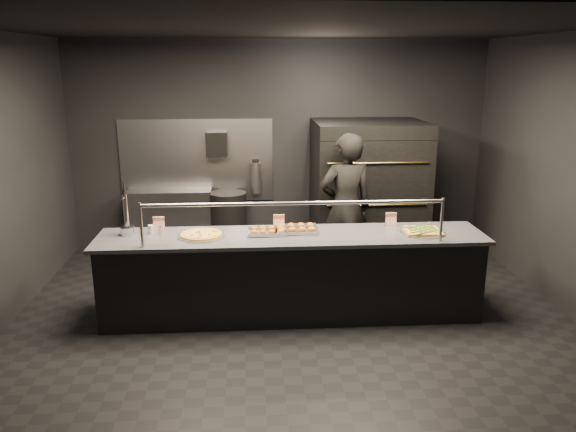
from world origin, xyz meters
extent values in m
plane|color=black|center=(0.00, 0.00, 0.00)|extent=(6.00, 6.00, 0.00)
plane|color=black|center=(0.00, 0.00, 3.00)|extent=(6.00, 6.00, 0.00)
cube|color=black|center=(0.00, 2.50, 1.50)|extent=(6.00, 0.04, 3.00)
cube|color=black|center=(0.00, -2.50, 1.50)|extent=(6.00, 0.04, 3.00)
cube|color=black|center=(3.00, 0.00, 1.50)|extent=(0.04, 5.00, 3.00)
cube|color=#99999E|center=(-1.20, 2.48, 1.30)|extent=(2.20, 0.02, 1.20)
cube|color=black|center=(0.00, 0.00, 0.44)|extent=(4.00, 0.70, 0.88)
cube|color=#3B3B41|center=(0.00, 0.00, 0.90)|extent=(4.10, 0.78, 0.04)
cylinder|color=#99999E|center=(-1.50, -0.30, 1.15)|extent=(0.03, 0.03, 0.45)
cylinder|color=#99999E|center=(1.50, -0.30, 1.15)|extent=(0.03, 0.03, 0.45)
cylinder|color=#99999E|center=(0.00, -0.30, 1.34)|extent=(3.00, 0.04, 0.04)
cube|color=black|center=(1.20, 1.90, 0.30)|extent=(1.50, 1.15, 0.60)
cube|color=black|center=(1.20, 1.90, 0.90)|extent=(1.50, 1.20, 0.55)
cube|color=black|center=(1.20, 1.90, 1.45)|extent=(1.50, 1.20, 0.55)
cube|color=black|center=(1.20, 1.90, 1.82)|extent=(1.50, 1.20, 0.18)
cylinder|color=gold|center=(1.20, 1.28, 0.90)|extent=(1.30, 0.02, 0.02)
cylinder|color=gold|center=(1.20, 1.28, 1.45)|extent=(1.30, 0.02, 0.02)
cube|color=#99999E|center=(-1.60, 2.32, 0.45)|extent=(1.20, 0.35, 0.90)
cube|color=black|center=(-0.90, 2.39, 1.55)|extent=(0.30, 0.20, 0.35)
cylinder|color=#B2B2B7|center=(-0.35, 2.40, 1.05)|extent=(0.14, 0.14, 0.45)
cube|color=black|center=(-0.35, 2.40, 1.30)|extent=(0.10, 0.06, 0.06)
cylinder|color=silver|center=(-1.73, 0.12, 0.96)|extent=(0.15, 0.15, 0.09)
cylinder|color=silver|center=(-1.73, 0.12, 1.16)|extent=(0.05, 0.05, 0.39)
cylinder|color=silver|center=(-1.73, 0.03, 1.34)|extent=(0.02, 0.11, 0.02)
cone|color=black|center=(-1.73, 0.12, 1.43)|extent=(0.05, 0.05, 0.15)
cylinder|color=silver|center=(-0.95, 0.02, 0.93)|extent=(0.50, 0.50, 0.01)
cylinder|color=gold|center=(-0.95, 0.02, 0.94)|extent=(0.44, 0.44, 0.02)
cylinder|color=gold|center=(-0.95, 0.02, 0.95)|extent=(0.38, 0.38, 0.01)
cube|color=silver|center=(-0.26, 0.07, 0.93)|extent=(0.42, 0.33, 0.02)
ellipsoid|color=#9F6422|center=(-0.40, 0.00, 0.96)|extent=(0.08, 0.08, 0.05)
ellipsoid|color=#9F6422|center=(-0.40, 0.14, 0.96)|extent=(0.08, 0.08, 0.05)
ellipsoid|color=#9F6422|center=(-0.30, 0.00, 0.96)|extent=(0.08, 0.08, 0.05)
ellipsoid|color=#9F6422|center=(-0.30, 0.14, 0.96)|extent=(0.08, 0.08, 0.05)
ellipsoid|color=#9F6422|center=(-0.21, 0.00, 0.96)|extent=(0.08, 0.08, 0.05)
ellipsoid|color=#9F6422|center=(-0.21, 0.14, 0.96)|extent=(0.08, 0.08, 0.05)
ellipsoid|color=#9F6422|center=(-0.12, 0.00, 0.96)|extent=(0.08, 0.08, 0.05)
ellipsoid|color=#9F6422|center=(-0.12, 0.14, 0.96)|extent=(0.08, 0.08, 0.05)
cube|color=silver|center=(0.06, 0.13, 0.93)|extent=(0.49, 0.38, 0.02)
ellipsoid|color=#9F6422|center=(-0.10, 0.05, 0.97)|extent=(0.08, 0.08, 0.05)
ellipsoid|color=#9F6422|center=(-0.10, 0.20, 0.97)|extent=(0.08, 0.08, 0.05)
ellipsoid|color=#9F6422|center=(0.01, 0.05, 0.97)|extent=(0.08, 0.08, 0.05)
ellipsoid|color=#9F6422|center=(0.01, 0.20, 0.97)|extent=(0.08, 0.08, 0.05)
ellipsoid|color=#9F6422|center=(0.11, 0.05, 0.97)|extent=(0.08, 0.08, 0.05)
ellipsoid|color=#9F6422|center=(0.11, 0.20, 0.97)|extent=(0.08, 0.08, 0.05)
ellipsoid|color=#9F6422|center=(0.22, 0.05, 0.97)|extent=(0.08, 0.08, 0.05)
ellipsoid|color=#9F6422|center=(0.22, 0.20, 0.97)|extent=(0.08, 0.08, 0.05)
cylinder|color=silver|center=(1.40, -0.02, 0.93)|extent=(0.48, 0.48, 0.01)
cube|color=gold|center=(1.40, -0.02, 0.94)|extent=(0.39, 0.35, 0.02)
cube|color=gold|center=(1.40, -0.02, 0.95)|extent=(0.37, 0.33, 0.01)
cube|color=#2F7C22|center=(1.40, -0.02, 0.96)|extent=(0.35, 0.31, 0.01)
cylinder|color=silver|center=(-1.49, 0.14, 0.97)|extent=(0.06, 0.06, 0.09)
cylinder|color=silver|center=(-1.40, 0.14, 0.96)|extent=(0.04, 0.04, 0.08)
cube|color=white|center=(-1.43, 0.28, 1.00)|extent=(0.12, 0.04, 0.15)
cube|color=white|center=(-0.12, 0.28, 1.00)|extent=(0.12, 0.04, 0.15)
cube|color=white|center=(1.13, 0.28, 1.00)|extent=(0.12, 0.04, 0.15)
cylinder|color=black|center=(-0.76, 2.22, 0.44)|extent=(0.53, 0.53, 0.88)
imported|color=black|center=(0.75, 1.04, 0.93)|extent=(0.75, 0.56, 1.86)
camera|label=1|loc=(-0.42, -5.65, 2.68)|focal=35.00mm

